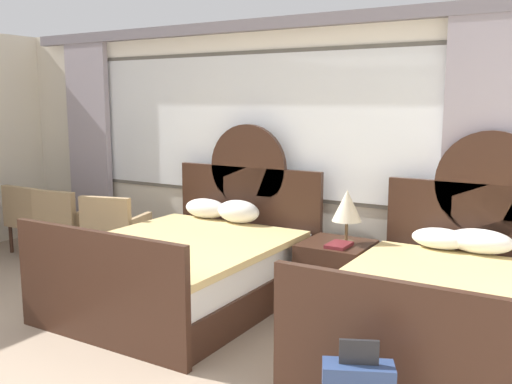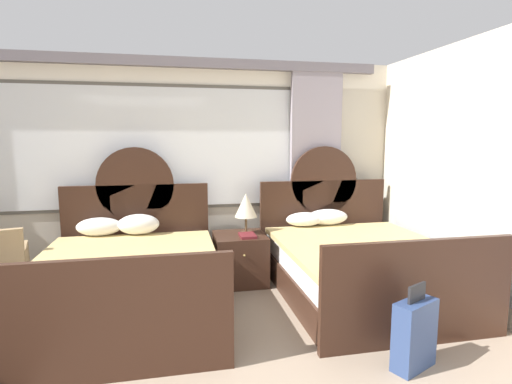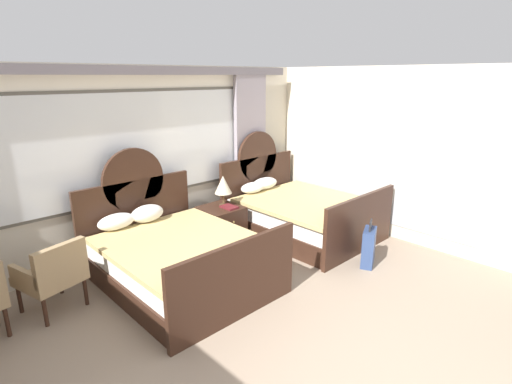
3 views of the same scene
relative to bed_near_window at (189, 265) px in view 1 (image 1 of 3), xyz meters
The scene contains 9 objects.
wall_back_window 1.64m from the bed_near_window, 93.48° to the left, with size 6.88×0.22×2.70m.
bed_near_window is the anchor object (origin of this frame).
bed_near_mirror 2.40m from the bed_near_window, ahead, with size 1.72×2.22×1.61m.
nightstand_between_beds 1.35m from the bed_near_window, 27.16° to the left, with size 0.60×0.62×0.58m.
table_lamp_on_nightstand 1.54m from the bed_near_window, 26.67° to the left, with size 0.27×0.27×0.49m.
book_on_nightstand 1.39m from the bed_near_window, 21.35° to the left, with size 0.18×0.26×0.03m.
armchair_by_window_left 1.40m from the bed_near_window, 163.41° to the left, with size 0.71×0.71×0.84m.
armchair_by_window_centre 2.16m from the bed_near_window, 169.41° to the left, with size 0.65×0.65×0.84m.
armchair_by_window_right 2.72m from the bed_near_window, behind, with size 0.60×0.60×0.84m.
Camera 1 is at (3.19, -1.12, 1.85)m, focal length 39.49 mm.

